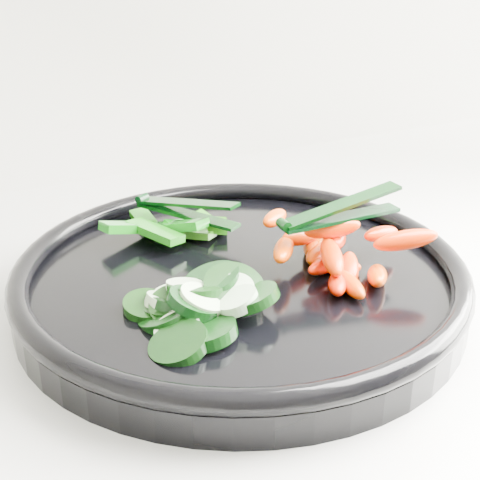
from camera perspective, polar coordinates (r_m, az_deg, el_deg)
name	(u,v)px	position (r m, az deg, el deg)	size (l,w,h in m)	color
veggie_tray	(240,278)	(0.56, 0.00, -3.23)	(0.48, 0.48, 0.04)	black
cucumber_pile	(194,304)	(0.50, -3.95, -5.49)	(0.12, 0.11, 0.04)	black
carrot_pile	(334,249)	(0.56, 8.03, -0.74)	(0.14, 0.14, 0.05)	#FF3A00
pepper_pile	(173,227)	(0.63, -5.72, 1.09)	(0.13, 0.11, 0.04)	#196709
tong_carrot	(338,212)	(0.55, 8.36, 2.35)	(0.11, 0.02, 0.02)	black
tong_pepper	(184,208)	(0.62, -4.82, 2.73)	(0.07, 0.11, 0.02)	black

